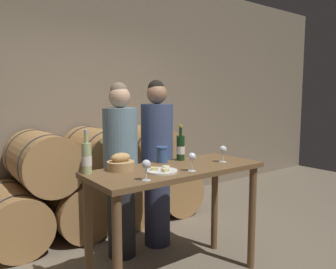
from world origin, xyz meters
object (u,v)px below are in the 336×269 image
tasting_table (177,187)px  wine_glass_left (192,158)px  person_left (121,169)px  bread_basket (121,163)px  cheese_plate (162,171)px  blue_crock (162,154)px  wine_glass_far_left (146,165)px  wine_bottle_red (181,148)px  wine_bottle_white (87,158)px  wine_glass_center (223,150)px  person_right (157,162)px

tasting_table → wine_glass_left: (0.00, -0.19, 0.27)m
tasting_table → person_left: 0.67m
bread_basket → cheese_plate: 0.32m
blue_crock → wine_glass_far_left: bearing=-135.2°
wine_bottle_red → wine_glass_left: bearing=-116.9°
cheese_plate → wine_glass_far_left: wine_glass_far_left is taller
wine_bottle_red → tasting_table: bearing=-134.8°
wine_bottle_white → wine_glass_far_left: 0.49m
blue_crock → cheese_plate: 0.37m
tasting_table → bread_basket: 0.49m
blue_crock → cheese_plate: blue_crock is taller
person_left → wine_glass_far_left: (-0.27, -0.87, 0.21)m
person_left → wine_bottle_red: bearing=-52.5°
blue_crock → cheese_plate: (-0.21, -0.29, -0.06)m
bread_basket → wine_glass_center: 0.89m
wine_bottle_white → cheese_plate: size_ratio=1.36×
wine_glass_far_left → wine_glass_left: size_ratio=1.00×
tasting_table → cheese_plate: cheese_plate is taller
wine_glass_far_left → cheese_plate: bearing=32.4°
tasting_table → wine_glass_center: wine_glass_center is taller
bread_basket → wine_glass_center: bearing=-16.5°
bread_basket → wine_glass_center: size_ratio=1.48×
person_left → bread_basket: (-0.26, -0.48, 0.16)m
wine_glass_left → wine_bottle_white: bearing=149.1°
wine_bottle_white → wine_glass_left: bearing=-30.9°
person_left → wine_glass_center: 0.97m
wine_glass_far_left → bread_basket: bearing=87.6°
blue_crock → cheese_plate: size_ratio=0.57×
tasting_table → wine_glass_center: (0.44, -0.08, 0.27)m
wine_bottle_white → blue_crock: size_ratio=2.38×
bread_basket → wine_glass_center: wine_glass_center is taller
wine_bottle_white → cheese_plate: bearing=-31.5°
wine_bottle_white → bread_basket: 0.27m
wine_bottle_red → wine_glass_far_left: (-0.62, -0.41, -0.01)m
person_left → wine_glass_left: (0.15, -0.84, 0.21)m
tasting_table → wine_bottle_white: size_ratio=4.47×
person_right → wine_glass_center: 0.78m
person_right → cheese_plate: (-0.46, -0.73, 0.10)m
wine_bottle_red → wine_glass_far_left: wine_bottle_red is taller
wine_bottle_red → person_right: bearing=82.2°
wine_glass_far_left → person_left: bearing=72.5°
wine_bottle_white → blue_crock: 0.68m
person_left → blue_crock: bearing=-69.2°
wine_bottle_red → person_left: bearing=127.5°
wine_bottle_red → blue_crock: (-0.18, 0.02, -0.04)m
wine_bottle_white → wine_glass_left: size_ratio=2.27×
wine_bottle_white → blue_crock: bearing=0.6°
person_right → wine_glass_center: (0.18, -0.74, 0.20)m
person_right → cheese_plate: size_ratio=7.08×
person_left → blue_crock: person_left is taller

